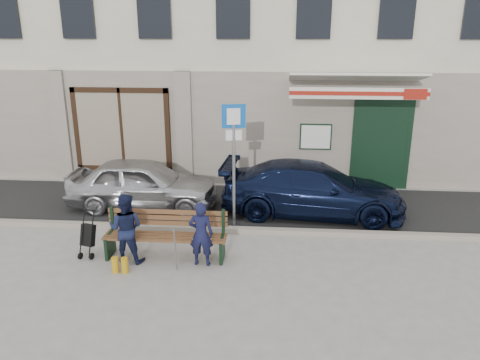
# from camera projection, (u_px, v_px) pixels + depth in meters

# --- Properties ---
(ground) EXTENTS (80.00, 80.00, 0.00)m
(ground) POSITION_uv_depth(u_px,v_px,m) (210.00, 264.00, 8.99)
(ground) COLOR #9E9991
(ground) RESTS_ON ground
(asphalt_lane) EXTENTS (60.00, 3.20, 0.01)m
(asphalt_lane) POSITION_uv_depth(u_px,v_px,m) (227.00, 206.00, 11.92)
(asphalt_lane) COLOR #282828
(asphalt_lane) RESTS_ON ground
(curb) EXTENTS (60.00, 0.18, 0.12)m
(curb) POSITION_uv_depth(u_px,v_px,m) (220.00, 230.00, 10.39)
(curb) COLOR #9E9384
(curb) RESTS_ON ground
(building) EXTENTS (20.00, 8.27, 10.00)m
(building) POSITION_uv_depth(u_px,v_px,m) (243.00, 7.00, 15.46)
(building) COLOR beige
(building) RESTS_ON ground
(car_silver) EXTENTS (3.72, 1.51, 1.27)m
(car_silver) POSITION_uv_depth(u_px,v_px,m) (143.00, 184.00, 11.66)
(car_silver) COLOR #B7B8BC
(car_silver) RESTS_ON ground
(car_navy) EXTENTS (4.49, 2.11, 1.27)m
(car_navy) POSITION_uv_depth(u_px,v_px,m) (313.00, 189.00, 11.26)
(car_navy) COLOR black
(car_navy) RESTS_ON ground
(parking_sign) EXTENTS (0.51, 0.13, 2.79)m
(parking_sign) POSITION_uv_depth(u_px,v_px,m) (234.00, 146.00, 10.20)
(parking_sign) COLOR gray
(parking_sign) RESTS_ON ground
(bench) EXTENTS (2.40, 1.17, 0.98)m
(bench) POSITION_uv_depth(u_px,v_px,m) (163.00, 236.00, 9.14)
(bench) COLOR brown
(bench) RESTS_ON ground
(man) EXTENTS (0.47, 0.32, 1.27)m
(man) POSITION_uv_depth(u_px,v_px,m) (201.00, 234.00, 8.80)
(man) COLOR #141637
(man) RESTS_ON ground
(woman) EXTENTS (0.70, 0.56, 1.38)m
(woman) POSITION_uv_depth(u_px,v_px,m) (126.00, 228.00, 8.92)
(woman) COLOR #141A38
(woman) RESTS_ON ground
(stroller) EXTENTS (0.33, 0.42, 0.93)m
(stroller) POSITION_uv_depth(u_px,v_px,m) (88.00, 236.00, 9.23)
(stroller) COLOR black
(stroller) RESTS_ON ground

